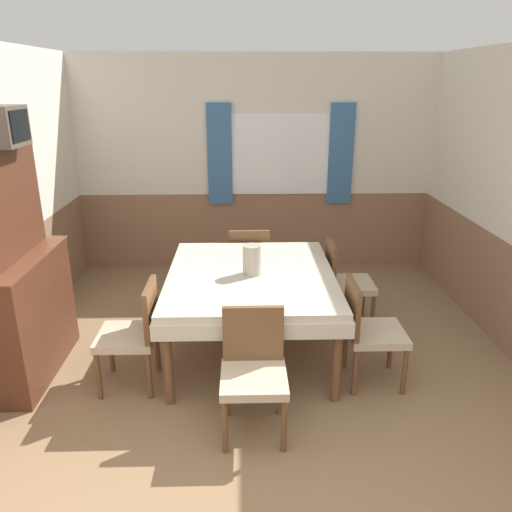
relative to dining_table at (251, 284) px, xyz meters
name	(u,v)px	position (x,y,z in m)	size (l,w,h in m)	color
wall_back	(256,165)	(0.10, 2.20, 0.66)	(4.73, 0.10, 2.60)	silver
dining_table	(251,284)	(0.00, 0.00, 0.00)	(1.43, 1.68, 0.75)	beige
chair_right_far	(344,280)	(0.90, 0.49, -0.18)	(0.44, 0.44, 0.86)	brown
chair_left_near	(135,331)	(-0.90, -0.49, -0.18)	(0.44, 0.44, 0.86)	brown
chair_right_near	(368,328)	(0.90, -0.49, -0.18)	(0.44, 0.44, 0.86)	brown
chair_head_near	(254,368)	(0.00, -1.03, -0.18)	(0.44, 0.44, 0.86)	brown
chair_head_window	(249,262)	(0.00, 1.03, -0.18)	(0.44, 0.44, 0.86)	brown
sideboard	(16,285)	(-1.85, -0.28, 0.12)	(0.46, 1.14, 1.84)	#4C2819
tv	(0,126)	(-1.79, -0.22, 1.33)	(0.29, 0.37, 0.29)	#51473D
vase	(252,260)	(0.01, -0.03, 0.23)	(0.15, 0.15, 0.25)	#A39989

